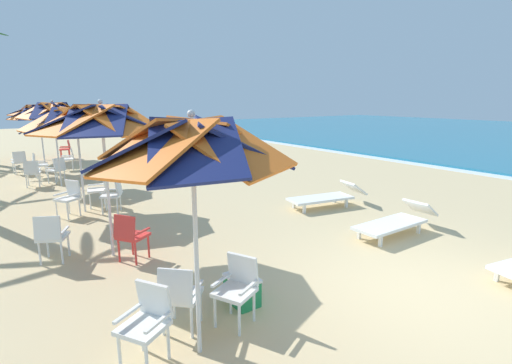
{
  "coord_description": "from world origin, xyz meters",
  "views": [
    {
      "loc": [
        2.76,
        -4.88,
        2.78
      ],
      "look_at": [
        -3.83,
        -0.23,
        1.0
      ],
      "focal_mm": 26.65,
      "sensor_mm": 36.0,
      "label": 1
    }
  ],
  "objects_px": {
    "plastic_chair_11": "(38,164)",
    "sun_lounger_1": "(396,221)",
    "plastic_chair_2": "(237,285)",
    "plastic_chair_13": "(66,148)",
    "sun_lounger_2": "(327,196)",
    "plastic_chair_3": "(130,234)",
    "beach_umbrella_2": "(76,120)",
    "plastic_chair_10": "(19,161)",
    "beach_umbrella_0": "(192,146)",
    "plastic_chair_7": "(114,193)",
    "plastic_chair_12": "(69,158)",
    "plastic_chair_9": "(57,169)",
    "plastic_chair_8": "(32,172)",
    "plastic_chair_0": "(179,294)",
    "beach_umbrella_3": "(53,112)",
    "beach_umbrella_5": "(38,110)",
    "plastic_chair_1": "(147,319)",
    "plastic_chair_4": "(51,235)",
    "cooler_box": "(242,290)",
    "beach_umbrella_4": "(39,113)",
    "plastic_chair_5": "(69,196)",
    "beach_umbrella_1": "(102,120)",
    "plastic_chair_6": "(99,188)"
  },
  "relations": [
    {
      "from": "plastic_chair_0",
      "to": "beach_umbrella_3",
      "type": "xyz_separation_m",
      "value": [
        -9.53,
        0.11,
        1.88
      ]
    },
    {
      "from": "plastic_chair_10",
      "to": "plastic_chair_13",
      "type": "bearing_deg",
      "value": 146.27
    },
    {
      "from": "plastic_chair_3",
      "to": "plastic_chair_11",
      "type": "height_order",
      "value": "same"
    },
    {
      "from": "plastic_chair_11",
      "to": "beach_umbrella_0",
      "type": "bearing_deg",
      "value": 1.45
    },
    {
      "from": "beach_umbrella_1",
      "to": "beach_umbrella_5",
      "type": "xyz_separation_m",
      "value": [
        -13.17,
        0.4,
        -0.16
      ]
    },
    {
      "from": "beach_umbrella_4",
      "to": "beach_umbrella_0",
      "type": "bearing_deg",
      "value": -0.02
    },
    {
      "from": "beach_umbrella_0",
      "to": "plastic_chair_8",
      "type": "xyz_separation_m",
      "value": [
        -10.4,
        -0.64,
        -1.82
      ]
    },
    {
      "from": "plastic_chair_4",
      "to": "beach_umbrella_2",
      "type": "bearing_deg",
      "value": 159.58
    },
    {
      "from": "plastic_chair_3",
      "to": "plastic_chair_12",
      "type": "relative_size",
      "value": 1.0
    },
    {
      "from": "plastic_chair_10",
      "to": "beach_umbrella_5",
      "type": "xyz_separation_m",
      "value": [
        -3.36,
        1.17,
        1.76
      ]
    },
    {
      "from": "beach_umbrella_1",
      "to": "plastic_chair_4",
      "type": "distance_m",
      "value": 2.15
    },
    {
      "from": "plastic_chair_3",
      "to": "sun_lounger_2",
      "type": "relative_size",
      "value": 0.39
    },
    {
      "from": "plastic_chair_2",
      "to": "sun_lounger_1",
      "type": "relative_size",
      "value": 0.4
    },
    {
      "from": "plastic_chair_0",
      "to": "plastic_chair_2",
      "type": "bearing_deg",
      "value": 71.49
    },
    {
      "from": "plastic_chair_4",
      "to": "plastic_chair_5",
      "type": "distance_m",
      "value": 2.83
    },
    {
      "from": "plastic_chair_2",
      "to": "cooler_box",
      "type": "distance_m",
      "value": 0.53
    },
    {
      "from": "beach_umbrella_0",
      "to": "sun_lounger_2",
      "type": "height_order",
      "value": "beach_umbrella_0"
    },
    {
      "from": "plastic_chair_4",
      "to": "plastic_chair_8",
      "type": "relative_size",
      "value": 1.0
    },
    {
      "from": "plastic_chair_7",
      "to": "plastic_chair_12",
      "type": "height_order",
      "value": "same"
    },
    {
      "from": "plastic_chair_7",
      "to": "plastic_chair_8",
      "type": "relative_size",
      "value": 1.0
    },
    {
      "from": "plastic_chair_1",
      "to": "beach_umbrella_1",
      "type": "distance_m",
      "value": 3.7
    },
    {
      "from": "plastic_chair_12",
      "to": "plastic_chair_2",
      "type": "bearing_deg",
      "value": -0.85
    },
    {
      "from": "plastic_chair_9",
      "to": "cooler_box",
      "type": "distance_m",
      "value": 10.0
    },
    {
      "from": "plastic_chair_2",
      "to": "plastic_chair_11",
      "type": "relative_size",
      "value": 1.0
    },
    {
      "from": "plastic_chair_1",
      "to": "plastic_chair_9",
      "type": "xyz_separation_m",
      "value": [
        -10.37,
        0.6,
        0.0
      ]
    },
    {
      "from": "plastic_chair_2",
      "to": "beach_umbrella_1",
      "type": "distance_m",
      "value": 3.69
    },
    {
      "from": "plastic_chair_9",
      "to": "plastic_chair_11",
      "type": "height_order",
      "value": "same"
    },
    {
      "from": "plastic_chair_7",
      "to": "plastic_chair_12",
      "type": "xyz_separation_m",
      "value": [
        -6.97,
        0.15,
        0.0
      ]
    },
    {
      "from": "beach_umbrella_5",
      "to": "beach_umbrella_0",
      "type": "bearing_deg",
      "value": -1.2
    },
    {
      "from": "beach_umbrella_3",
      "to": "beach_umbrella_1",
      "type": "bearing_deg",
      "value": -1.34
    },
    {
      "from": "plastic_chair_11",
      "to": "sun_lounger_1",
      "type": "xyz_separation_m",
      "value": [
        10.95,
        5.39,
        -0.22
      ]
    },
    {
      "from": "beach_umbrella_2",
      "to": "plastic_chair_4",
      "type": "bearing_deg",
      "value": -20.42
    },
    {
      "from": "plastic_chair_2",
      "to": "plastic_chair_13",
      "type": "distance_m",
      "value": 16.03
    },
    {
      "from": "beach_umbrella_0",
      "to": "plastic_chair_13",
      "type": "distance_m",
      "value": 16.42
    },
    {
      "from": "plastic_chair_2",
      "to": "cooler_box",
      "type": "bearing_deg",
      "value": 139.65
    },
    {
      "from": "plastic_chair_2",
      "to": "beach_umbrella_5",
      "type": "relative_size",
      "value": 0.33
    },
    {
      "from": "plastic_chair_1",
      "to": "plastic_chair_4",
      "type": "xyz_separation_m",
      "value": [
        -3.42,
        -0.46,
        0.0
      ]
    },
    {
      "from": "plastic_chair_3",
      "to": "plastic_chair_8",
      "type": "xyz_separation_m",
      "value": [
        -7.54,
        -0.78,
        0.0
      ]
    },
    {
      "from": "plastic_chair_12",
      "to": "sun_lounger_1",
      "type": "height_order",
      "value": "plastic_chair_12"
    },
    {
      "from": "plastic_chair_5",
      "to": "plastic_chair_7",
      "type": "height_order",
      "value": "same"
    },
    {
      "from": "plastic_chair_6",
      "to": "cooler_box",
      "type": "bearing_deg",
      "value": 3.67
    },
    {
      "from": "sun_lounger_2",
      "to": "plastic_chair_3",
      "type": "bearing_deg",
      "value": -84.83
    },
    {
      "from": "plastic_chair_4",
      "to": "cooler_box",
      "type": "relative_size",
      "value": 1.73
    },
    {
      "from": "beach_umbrella_4",
      "to": "plastic_chair_6",
      "type": "bearing_deg",
      "value": 5.09
    },
    {
      "from": "plastic_chair_3",
      "to": "beach_umbrella_3",
      "type": "height_order",
      "value": "beach_umbrella_3"
    },
    {
      "from": "beach_umbrella_2",
      "to": "plastic_chair_10",
      "type": "distance_m",
      "value": 6.88
    },
    {
      "from": "beach_umbrella_4",
      "to": "plastic_chair_12",
      "type": "height_order",
      "value": "beach_umbrella_4"
    },
    {
      "from": "beach_umbrella_0",
      "to": "beach_umbrella_4",
      "type": "relative_size",
      "value": 1.03
    },
    {
      "from": "plastic_chair_8",
      "to": "sun_lounger_2",
      "type": "height_order",
      "value": "plastic_chair_8"
    },
    {
      "from": "beach_umbrella_0",
      "to": "beach_umbrella_3",
      "type": "height_order",
      "value": "beach_umbrella_3"
    }
  ]
}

